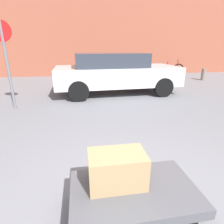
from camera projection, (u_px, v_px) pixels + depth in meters
ground_plane at (133, 215)px, 1.86m from camera, size 60.00×60.00×0.00m
luggage_cart at (134, 194)px, 1.77m from camera, size 1.19×0.73×0.34m
duffel_bag_tan_front_left at (117, 169)px, 1.75m from camera, size 0.54×0.34×0.33m
parked_car at (115, 72)px, 6.59m from camera, size 4.35×2.02×1.42m
bicycle_leaning at (170, 70)px, 10.56m from camera, size 1.76×0.17×0.96m
bollard_kerb_near at (147, 76)px, 8.93m from camera, size 0.21×0.21×0.58m
bollard_kerb_mid at (177, 75)px, 9.19m from camera, size 0.21×0.21×0.58m
bollard_kerb_far at (203, 74)px, 9.43m from camera, size 0.21×0.21×0.58m
no_parking_sign at (6, 56)px, 4.63m from camera, size 0.49×0.13×2.23m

